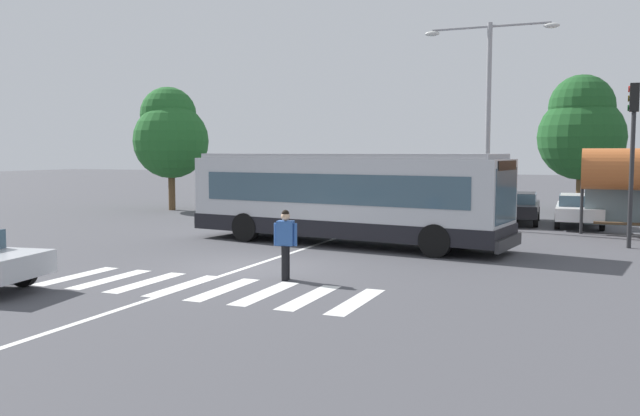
{
  "coord_description": "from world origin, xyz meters",
  "views": [
    {
      "loc": [
        8.6,
        -15.8,
        3.12
      ],
      "look_at": [
        0.28,
        4.16,
        1.3
      ],
      "focal_mm": 37.56,
      "sensor_mm": 36.0,
      "label": 1
    }
  ],
  "objects": [
    {
      "name": "background_tree_left",
      "position": [
        -12.64,
        14.31,
        4.11
      ],
      "size": [
        3.99,
        3.99,
        6.6
      ],
      "color": "brown",
      "rests_on": "ground_plane"
    },
    {
      "name": "city_transit_bus",
      "position": [
        0.73,
        5.26,
        1.59
      ],
      "size": [
        11.36,
        4.07,
        3.06
      ],
      "color": "black",
      "rests_on": "ground_plane"
    },
    {
      "name": "parked_car_black",
      "position": [
        5.34,
        14.4,
        0.77
      ],
      "size": [
        2.08,
        4.6,
        1.35
      ],
      "color": "black",
      "rests_on": "ground_plane"
    },
    {
      "name": "twin_arm_street_lamp",
      "position": [
        4.47,
        11.51,
        5.15
      ],
      "size": [
        5.2,
        0.32,
        8.19
      ],
      "color": "#939399",
      "rests_on": "ground_plane"
    },
    {
      "name": "parked_car_white",
      "position": [
        7.92,
        14.09,
        0.77
      ],
      "size": [
        1.98,
        4.56,
        1.35
      ],
      "color": "black",
      "rests_on": "ground_plane"
    },
    {
      "name": "background_tree_right",
      "position": [
        7.73,
        20.86,
        4.31
      ],
      "size": [
        4.35,
        4.35,
        7.02
      ],
      "color": "brown",
      "rests_on": "ground_plane"
    },
    {
      "name": "parked_car_teal",
      "position": [
        -0.29,
        14.49,
        0.77
      ],
      "size": [
        1.99,
        4.56,
        1.35
      ],
      "color": "black",
      "rests_on": "ground_plane"
    },
    {
      "name": "parked_car_silver",
      "position": [
        2.42,
        14.39,
        0.77
      ],
      "size": [
        1.94,
        4.53,
        1.35
      ],
      "color": "black",
      "rests_on": "ground_plane"
    },
    {
      "name": "parked_car_blue",
      "position": [
        -2.89,
        13.77,
        0.77
      ],
      "size": [
        1.98,
        4.56,
        1.35
      ],
      "color": "black",
      "rests_on": "ground_plane"
    },
    {
      "name": "lane_center_line",
      "position": [
        -0.09,
        2.0,
        0.0
      ],
      "size": [
        0.16,
        24.0,
        0.01
      ],
      "primitive_type": "cube",
      "color": "silver",
      "rests_on": "ground_plane"
    },
    {
      "name": "pedestrian_crossing_street",
      "position": [
        1.63,
        -1.26,
        0.97
      ],
      "size": [
        0.57,
        0.33,
        1.72
      ],
      "color": "black",
      "rests_on": "ground_plane"
    },
    {
      "name": "parked_car_champagne",
      "position": [
        -5.55,
        14.46,
        0.77
      ],
      "size": [
        2.11,
        4.61,
        1.35
      ],
      "color": "black",
      "rests_on": "ground_plane"
    },
    {
      "name": "traffic_light_far_corner",
      "position": [
        9.58,
        7.93,
        3.52
      ],
      "size": [
        0.33,
        0.32,
        5.3
      ],
      "color": "#28282B",
      "rests_on": "ground_plane"
    },
    {
      "name": "ground_plane",
      "position": [
        0.0,
        0.0,
        0.0
      ],
      "size": [
        160.0,
        160.0,
        0.0
      ],
      "primitive_type": "plane",
      "color": "#47474C"
    },
    {
      "name": "crosswalk_painted_stripes",
      "position": [
        0.29,
        -2.83,
        0.0
      ],
      "size": [
        7.91,
        2.66,
        0.01
      ],
      "color": "silver",
      "rests_on": "ground_plane"
    }
  ]
}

